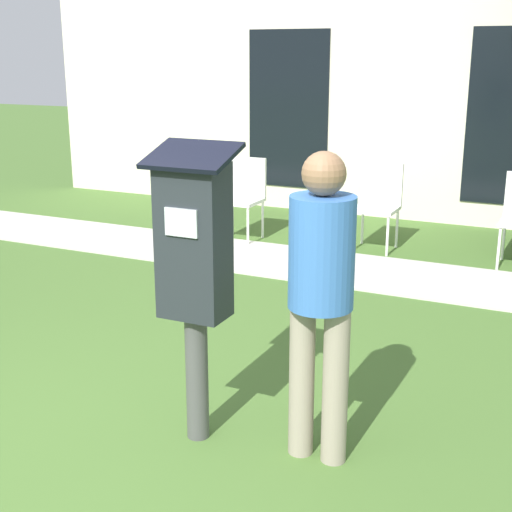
{
  "coord_description": "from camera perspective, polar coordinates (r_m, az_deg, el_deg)",
  "views": [
    {
      "loc": [
        2.22,
        -2.4,
        2.01
      ],
      "look_at": [
        0.78,
        0.65,
        1.05
      ],
      "focal_mm": 50.0,
      "sensor_mm": 36.0,
      "label": 1
    }
  ],
  "objects": [
    {
      "name": "ground_plane",
      "position": [
        3.84,
        -15.44,
        -16.32
      ],
      "size": [
        40.0,
        40.0,
        0.0
      ],
      "primitive_type": "plane",
      "color": "#476B2D"
    },
    {
      "name": "outdoor_chair_middle",
      "position": [
        7.63,
        9.77,
        4.51
      ],
      "size": [
        0.44,
        0.44,
        0.9
      ],
      "rotation": [
        0.0,
        0.0,
        0.33
      ],
      "color": "white",
      "rests_on": "ground"
    },
    {
      "name": "parking_meter",
      "position": [
        3.62,
        -4.98,
        -0.06
      ],
      "size": [
        0.44,
        0.31,
        1.59
      ],
      "color": "#4C4C4C",
      "rests_on": "ground"
    },
    {
      "name": "building_facade",
      "position": [
        9.07,
        11.34,
        13.03
      ],
      "size": [
        10.0,
        0.26,
        3.2
      ],
      "color": "beige",
      "rests_on": "ground"
    },
    {
      "name": "person_standing",
      "position": [
        3.46,
        5.22,
        -2.38
      ],
      "size": [
        0.32,
        0.32,
        1.58
      ],
      "rotation": [
        0.0,
        0.0,
        0.41
      ],
      "color": "gray",
      "rests_on": "ground"
    },
    {
      "name": "sidewalk",
      "position": [
        6.96,
        5.57,
        -0.84
      ],
      "size": [
        12.0,
        1.1,
        0.02
      ],
      "color": "beige",
      "rests_on": "ground"
    },
    {
      "name": "outdoor_chair_left",
      "position": [
        7.93,
        -1.01,
        5.17
      ],
      "size": [
        0.44,
        0.44,
        0.9
      ],
      "rotation": [
        0.0,
        0.0,
        -0.04
      ],
      "color": "white",
      "rests_on": "ground"
    }
  ]
}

